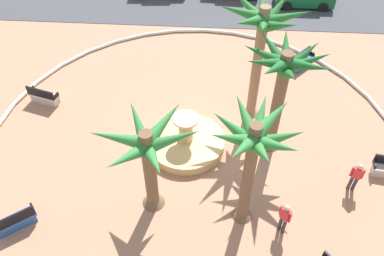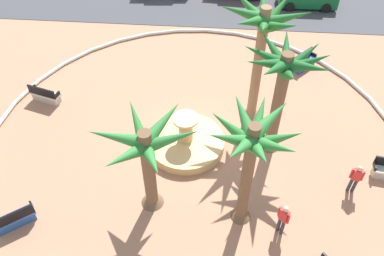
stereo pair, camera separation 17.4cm
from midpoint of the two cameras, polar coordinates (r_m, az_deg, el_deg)
ground_plane at (r=18.59m, az=0.10°, el=-1.99°), size 80.00×80.00×0.00m
plaza_curb at (r=18.51m, az=0.10°, el=-1.78°), size 19.63×19.63×0.20m
fountain at (r=18.20m, az=-1.15°, el=-2.02°), size 3.57×3.57×1.81m
palm_tree_near_fountain at (r=12.93m, az=8.57°, el=-2.62°), size 3.24×3.29×5.40m
palm_tree_by_curb at (r=16.06m, az=12.76°, el=7.41°), size 3.53×3.46×5.42m
palm_tree_mid_plaza at (r=14.06m, az=-6.85°, el=-3.50°), size 4.00×3.74×4.39m
palm_tree_far_side at (r=17.33m, az=9.73°, el=13.53°), size 3.90×3.80×6.16m
bench_east at (r=17.04m, az=-24.56°, el=-12.28°), size 1.58×1.36×1.00m
bench_west at (r=23.63m, az=15.55°, el=9.24°), size 1.45×1.51×1.00m
bench_southeast at (r=21.80m, az=-20.91°, el=4.22°), size 1.68×0.93×1.00m
person_cyclist_photo at (r=15.36m, az=12.98°, el=-12.54°), size 0.40×0.41×1.67m
person_pedestrian_stroll at (r=17.45m, az=22.49°, el=-6.45°), size 0.51×0.28×1.59m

